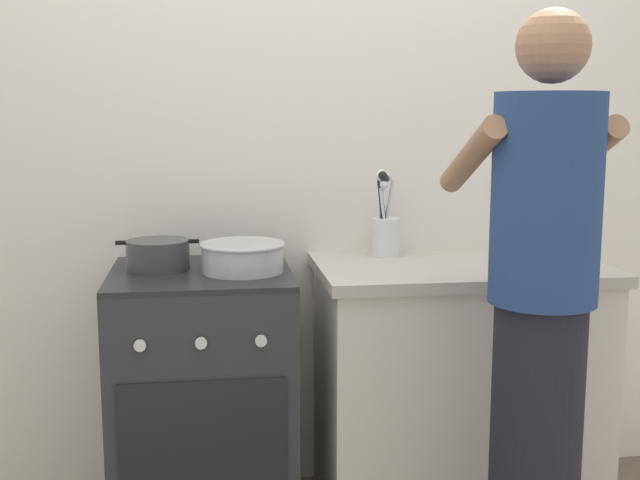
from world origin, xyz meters
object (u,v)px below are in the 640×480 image
Objects in this scene: mixing_bowl at (243,256)px; oil_bottle at (541,241)px; pot at (158,255)px; person at (540,316)px; stove_range at (203,400)px; utensil_crock at (385,228)px.

oil_bottle is at bearing -3.21° from mixing_bowl.
person is at bearing -29.55° from pot.
mixing_bowl is at bearing -15.23° from stove_range.
utensil_crock is 0.83m from person.
person reaches higher than utensil_crock.
utensil_crock is (0.53, 0.23, 0.05)m from mixing_bowl.
pot is at bearing 165.14° from stove_range.
stove_range is 0.52m from mixing_bowl.
person is at bearing -70.29° from utensil_crock.
mixing_bowl is (0.28, -0.08, 0.00)m from pot.
mixing_bowl is (0.14, -0.04, 0.50)m from stove_range.
utensil_crock is at bearing 23.32° from mixing_bowl.
oil_bottle reaches higher than mixing_bowl.
mixing_bowl is 0.89× the size of utensil_crock.
oil_bottle is (1.15, -0.09, 0.54)m from stove_range.
oil_bottle is at bearing -5.84° from pot.
pot is 0.87× the size of utensil_crock.
pot is 0.97× the size of mixing_bowl.
oil_bottle is 0.13× the size of person.
pot is 1.30m from oil_bottle.
stove_range is 4.03× the size of oil_bottle.
mixing_bowl is at bearing 146.18° from person.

